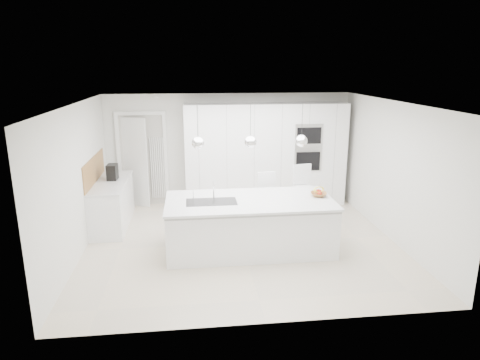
{
  "coord_description": "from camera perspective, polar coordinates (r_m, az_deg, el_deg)",
  "views": [
    {
      "loc": [
        -0.86,
        -7.1,
        3.12
      ],
      "look_at": [
        0.0,
        0.3,
        1.1
      ],
      "focal_mm": 32.0,
      "sensor_mm": 36.0,
      "label": 1
    }
  ],
  "objects": [
    {
      "name": "wall_left",
      "position": [
        7.58,
        -20.84,
        -0.13
      ],
      "size": [
        0.0,
        5.0,
        5.0
      ],
      "primitive_type": "plane",
      "rotation": [
        1.57,
        0.0,
        1.57
      ],
      "color": "silver",
      "rests_on": "ground"
    },
    {
      "name": "oak_backsplash",
      "position": [
        8.73,
        -18.87,
        1.31
      ],
      "size": [
        0.02,
        1.8,
        0.5
      ],
      "primitive_type": "cube",
      "color": "#A87740",
      "rests_on": "wall_left"
    },
    {
      "name": "apple_b",
      "position": [
        7.51,
        10.59,
        -1.77
      ],
      "size": [
        0.07,
        0.07,
        0.07
      ],
      "primitive_type": "sphere",
      "color": "red",
      "rests_on": "fruit_bowl"
    },
    {
      "name": "island_worktop",
      "position": [
        7.27,
        1.29,
        -2.78
      ],
      "size": [
        2.84,
        1.4,
        0.04
      ],
      "primitive_type": "cube",
      "color": "white",
      "rests_on": "island_base"
    },
    {
      "name": "doorway_frame",
      "position": [
        9.85,
        -12.84,
        2.52
      ],
      "size": [
        1.11,
        0.08,
        2.13
      ],
      "primitive_type": null,
      "color": "white",
      "rests_on": "floor"
    },
    {
      "name": "fruit_bowl",
      "position": [
        7.56,
        10.44,
        -1.9
      ],
      "size": [
        0.33,
        0.33,
        0.07
      ],
      "primitive_type": "imported",
      "rotation": [
        0.0,
        0.0,
        -0.22
      ],
      "color": "#A87740",
      "rests_on": "island_worktop"
    },
    {
      "name": "island_tap",
      "position": [
        7.31,
        -3.53,
        -1.31
      ],
      "size": [
        0.02,
        0.02,
        0.3
      ],
      "primitive_type": "cylinder",
      "color": "white",
      "rests_on": "island_worktop"
    },
    {
      "name": "island_sink",
      "position": [
        7.18,
        -3.81,
        -3.53
      ],
      "size": [
        0.84,
        0.44,
        0.18
      ],
      "primitive_type": null,
      "color": "#3F3F42",
      "rests_on": "island_worktop"
    },
    {
      "name": "pendant_mid",
      "position": [
        6.97,
        1.39,
        5.09
      ],
      "size": [
        0.2,
        0.2,
        0.2
      ],
      "primitive_type": "sphere",
      "color": "white",
      "rests_on": "ceiling"
    },
    {
      "name": "bar_stool_right",
      "position": [
        8.48,
        8.4,
        -2.22
      ],
      "size": [
        0.5,
        0.62,
        1.21
      ],
      "primitive_type": null,
      "rotation": [
        0.0,
        0.0,
        0.19
      ],
      "color": "white",
      "rests_on": "floor"
    },
    {
      "name": "hallway_door",
      "position": [
        9.84,
        -14.31,
        2.29
      ],
      "size": [
        0.76,
        0.38,
        2.0
      ],
      "primitive_type": "cube",
      "rotation": [
        0.0,
        0.0,
        -0.44
      ],
      "color": "white",
      "rests_on": "floor"
    },
    {
      "name": "left_worktop",
      "position": [
        8.74,
        -16.88,
        -0.35
      ],
      "size": [
        0.62,
        1.82,
        0.04
      ],
      "primitive_type": "cube",
      "color": "white",
      "rests_on": "left_base_cabinets"
    },
    {
      "name": "pendant_right",
      "position": [
        7.14,
        8.19,
        5.18
      ],
      "size": [
        0.2,
        0.2,
        0.2
      ],
      "primitive_type": "sphere",
      "color": "white",
      "rests_on": "ceiling"
    },
    {
      "name": "bar_stool_left",
      "position": [
        8.17,
        3.67,
        -3.08
      ],
      "size": [
        0.44,
        0.56,
        1.13
      ],
      "primitive_type": null,
      "rotation": [
        0.0,
        0.0,
        0.12
      ],
      "color": "white",
      "rests_on": "floor"
    },
    {
      "name": "oven_stack",
      "position": [
        9.51,
        9.12,
        4.26
      ],
      "size": [
        0.62,
        0.04,
        1.05
      ],
      "primitive_type": null,
      "color": "#A5A5A8",
      "rests_on": "tall_cabinets"
    },
    {
      "name": "espresso_machine",
      "position": [
        8.85,
        -16.66,
        1.02
      ],
      "size": [
        0.2,
        0.3,
        0.31
      ],
      "primitive_type": "cube",
      "rotation": [
        0.0,
        0.0,
        -0.05
      ],
      "color": "black",
      "rests_on": "left_worktop"
    },
    {
      "name": "pendant_left",
      "position": [
        6.91,
        -5.63,
        4.93
      ],
      "size": [
        0.2,
        0.2,
        0.2
      ],
      "primitive_type": "sphere",
      "color": "white",
      "rests_on": "ceiling"
    },
    {
      "name": "ceiling",
      "position": [
        7.18,
        0.28,
        10.22
      ],
      "size": [
        5.5,
        5.5,
        0.0
      ],
      "primitive_type": "plane",
      "rotation": [
        3.14,
        0.0,
        0.0
      ],
      "color": "white",
      "rests_on": "wall_back"
    },
    {
      "name": "apple_c",
      "position": [
        7.59,
        10.58,
        -1.55
      ],
      "size": [
        0.08,
        0.08,
        0.08
      ],
      "primitive_type": "sphere",
      "color": "red",
      "rests_on": "fruit_bowl"
    },
    {
      "name": "left_base_cabinets",
      "position": [
        8.87,
        -16.66,
        -3.15
      ],
      "size": [
        0.6,
        1.8,
        0.86
      ],
      "primitive_type": "cube",
      "color": "white",
      "rests_on": "floor"
    },
    {
      "name": "wall_back",
      "position": [
        9.82,
        -1.49,
        4.19
      ],
      "size": [
        5.5,
        0.0,
        5.5
      ],
      "primitive_type": "plane",
      "rotation": [
        1.57,
        0.0,
        0.0
      ],
      "color": "silver",
      "rests_on": "ground"
    },
    {
      "name": "apple_a",
      "position": [
        7.6,
        10.39,
        -1.5
      ],
      "size": [
        0.08,
        0.08,
        0.08
      ],
      "primitive_type": "sphere",
      "color": "red",
      "rests_on": "fruit_bowl"
    },
    {
      "name": "tall_cabinets",
      "position": [
        9.65,
        3.42,
        3.37
      ],
      "size": [
        3.6,
        0.6,
        2.3
      ],
      "primitive_type": "cube",
      "color": "white",
      "rests_on": "floor"
    },
    {
      "name": "island_base",
      "position": [
        7.37,
        1.32,
        -6.23
      ],
      "size": [
        2.8,
        1.2,
        0.86
      ],
      "primitive_type": "cube",
      "color": "white",
      "rests_on": "floor"
    },
    {
      "name": "radiator",
      "position": [
        9.85,
        -10.94,
        1.57
      ],
      "size": [
        0.32,
        0.04,
        1.4
      ],
      "primitive_type": null,
      "color": "white",
      "rests_on": "floor"
    },
    {
      "name": "floor",
      "position": [
        7.8,
        0.26,
        -8.4
      ],
      "size": [
        5.5,
        5.5,
        0.0
      ],
      "primitive_type": "plane",
      "color": "beige",
      "rests_on": "ground"
    },
    {
      "name": "banana_bunch",
      "position": [
        7.55,
        10.48,
        -1.26
      ],
      "size": [
        0.24,
        0.17,
        0.21
      ],
      "primitive_type": "torus",
      "rotation": [
        1.22,
        0.0,
        0.35
      ],
      "color": "yellow",
      "rests_on": "fruit_bowl"
    }
  ]
}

